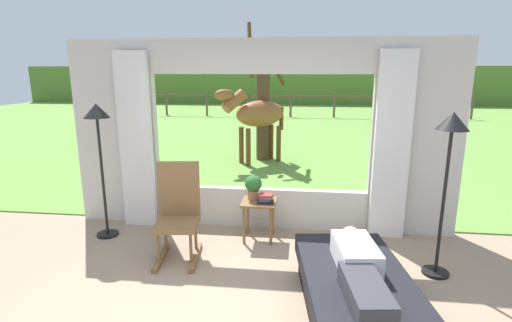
# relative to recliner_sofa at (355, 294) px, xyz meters

# --- Properties ---
(back_wall_with_window) EXTENTS (5.20, 0.12, 2.55)m
(back_wall_with_window) POSITION_rel_recliner_sofa_xyz_m (-1.07, 1.96, 1.03)
(back_wall_with_window) COLOR beige
(back_wall_with_window) RESTS_ON ground_plane
(curtain_panel_left) EXTENTS (0.44, 0.10, 2.40)m
(curtain_panel_left) POSITION_rel_recliner_sofa_xyz_m (-2.76, 1.82, 0.98)
(curtain_panel_left) COLOR silver
(curtain_panel_left) RESTS_ON ground_plane
(curtain_panel_right) EXTENTS (0.44, 0.10, 2.40)m
(curtain_panel_right) POSITION_rel_recliner_sofa_xyz_m (0.62, 1.82, 0.98)
(curtain_panel_right) COLOR silver
(curtain_panel_right) RESTS_ON ground_plane
(outdoor_pasture_lawn) EXTENTS (36.00, 21.68, 0.02)m
(outdoor_pasture_lawn) POSITION_rel_recliner_sofa_xyz_m (-1.07, 12.86, -0.21)
(outdoor_pasture_lawn) COLOR olive
(outdoor_pasture_lawn) RESTS_ON ground_plane
(distant_hill_ridge) EXTENTS (36.00, 2.00, 2.40)m
(distant_hill_ridge) POSITION_rel_recliner_sofa_xyz_m (-1.07, 22.70, 0.98)
(distant_hill_ridge) COLOR #567730
(distant_hill_ridge) RESTS_ON ground_plane
(recliner_sofa) EXTENTS (1.11, 1.80, 0.42)m
(recliner_sofa) POSITION_rel_recliner_sofa_xyz_m (0.00, 0.00, 0.00)
(recliner_sofa) COLOR black
(recliner_sofa) RESTS_ON ground_plane
(reclining_person) EXTENTS (0.41, 1.44, 0.22)m
(reclining_person) POSITION_rel_recliner_sofa_xyz_m (0.00, -0.05, 0.30)
(reclining_person) COLOR silver
(reclining_person) RESTS_ON recliner_sofa
(rocking_chair) EXTENTS (0.54, 0.73, 1.12)m
(rocking_chair) POSITION_rel_recliner_sofa_xyz_m (-1.91, 0.95, 0.33)
(rocking_chair) COLOR brown
(rocking_chair) RESTS_ON ground_plane
(side_table) EXTENTS (0.44, 0.44, 0.52)m
(side_table) POSITION_rel_recliner_sofa_xyz_m (-1.03, 1.52, 0.21)
(side_table) COLOR brown
(side_table) RESTS_ON ground_plane
(potted_plant) EXTENTS (0.22, 0.22, 0.32)m
(potted_plant) POSITION_rel_recliner_sofa_xyz_m (-1.11, 1.58, 0.48)
(potted_plant) COLOR #9E6042
(potted_plant) RESTS_ON side_table
(book_stack) EXTENTS (0.20, 0.16, 0.11)m
(book_stack) POSITION_rel_recliner_sofa_xyz_m (-0.94, 1.46, 0.35)
(book_stack) COLOR black
(book_stack) RESTS_ON side_table
(floor_lamp_left) EXTENTS (0.32, 0.32, 1.75)m
(floor_lamp_left) POSITION_rel_recliner_sofa_xyz_m (-3.05, 1.39, 1.19)
(floor_lamp_left) COLOR black
(floor_lamp_left) RESTS_ON ground_plane
(floor_lamp_right) EXTENTS (0.32, 0.32, 1.75)m
(floor_lamp_right) POSITION_rel_recliner_sofa_xyz_m (0.97, 0.86, 1.20)
(floor_lamp_right) COLOR black
(floor_lamp_right) RESTS_ON ground_plane
(horse) EXTENTS (1.63, 1.40, 1.73)m
(horse) POSITION_rel_recliner_sofa_xyz_m (-1.55, 5.71, 0.94)
(horse) COLOR brown
(horse) RESTS_ON outdoor_pasture_lawn
(pasture_tree) EXTENTS (0.98, 0.80, 3.23)m
(pasture_tree) POSITION_rel_recliner_sofa_xyz_m (-1.46, 6.06, 1.27)
(pasture_tree) COLOR #4C3823
(pasture_tree) RESTS_ON outdoor_pasture_lawn
(pasture_fence_line) EXTENTS (16.10, 0.10, 1.10)m
(pasture_fence_line) POSITION_rel_recliner_sofa_xyz_m (-1.07, 15.00, 0.53)
(pasture_fence_line) COLOR brown
(pasture_fence_line) RESTS_ON outdoor_pasture_lawn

